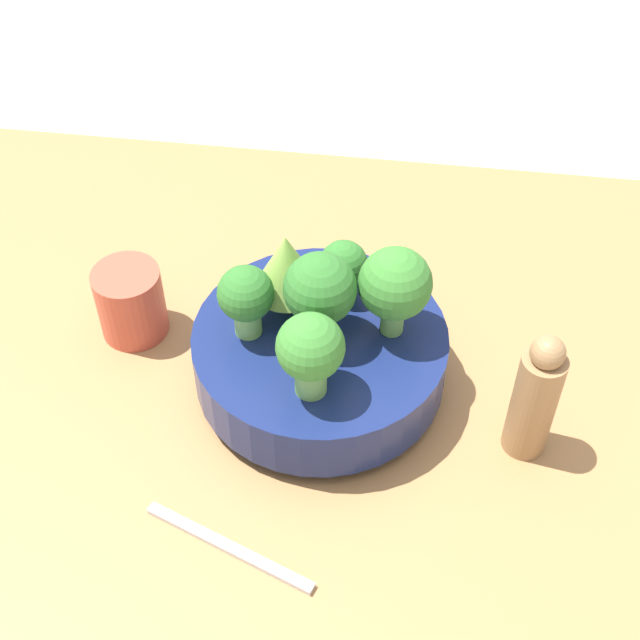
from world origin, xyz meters
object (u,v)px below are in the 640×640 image
pepper_mill (535,398)px  cup (131,302)px  fork (229,547)px  bowl (320,356)px

pepper_mill → cup: bearing=166.7°
pepper_mill → fork: (-0.25, -0.15, -0.07)m
pepper_mill → fork: size_ratio=0.92×
cup → pepper_mill: bearing=-13.3°
fork → cup: bearing=122.0°
pepper_mill → fork: pepper_mill is taller
bowl → pepper_mill: bearing=-13.4°
cup → fork: bearing=-58.0°
bowl → pepper_mill: pepper_mill is taller
bowl → cup: 0.21m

